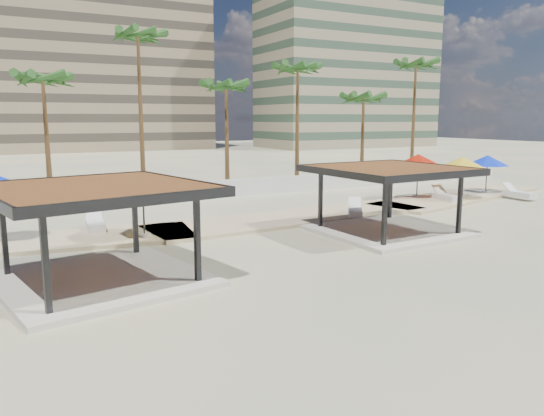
{
  "coord_description": "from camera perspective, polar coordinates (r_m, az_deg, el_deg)",
  "views": [
    {
      "loc": [
        -12.16,
        -16.96,
        5.33
      ],
      "look_at": [
        -1.29,
        3.44,
        1.4
      ],
      "focal_mm": 35.0,
      "sensor_mm": 36.0,
      "label": 1
    }
  ],
  "objects": [
    {
      "name": "umbrella_e",
      "position": [
        36.07,
        19.84,
        4.61
      ],
      "size": [
        3.76,
        3.76,
        2.72
      ],
      "rotation": [
        0.0,
        0.0,
        -0.27
      ],
      "color": "beige",
      "rests_on": "promenade"
    },
    {
      "name": "umbrella_d",
      "position": [
        39.93,
        22.18,
        4.76
      ],
      "size": [
        3.76,
        3.76,
        2.61
      ],
      "rotation": [
        0.0,
        0.0,
        -0.35
      ],
      "color": "beige",
      "rests_on": "promenade"
    },
    {
      "name": "promenade",
      "position": [
        28.89,
        1.82,
        -0.87
      ],
      "size": [
        44.45,
        7.97,
        0.24
      ],
      "color": "#C6B284",
      "rests_on": "ground"
    },
    {
      "name": "lounger_d",
      "position": [
        38.68,
        25.02,
        1.39
      ],
      "size": [
        0.79,
        2.26,
        0.85
      ],
      "rotation": [
        0.0,
        0.0,
        1.55
      ],
      "color": "silver",
      "rests_on": "promenade"
    },
    {
      "name": "boundary_wall",
      "position": [
        35.45,
        -7.74,
        1.89
      ],
      "size": [
        56.0,
        0.3,
        1.2
      ],
      "primitive_type": "cube",
      "color": "silver",
      "rests_on": "ground"
    },
    {
      "name": "umbrella_c",
      "position": [
        36.15,
        15.46,
        4.98
      ],
      "size": [
        4.02,
        4.02,
        2.83
      ],
      "rotation": [
        0.0,
        0.0,
        0.32
      ],
      "color": "beige",
      "rests_on": "promenade"
    },
    {
      "name": "palm_g",
      "position": [
        44.45,
        9.82,
        11.24
      ],
      "size": [
        3.0,
        3.0,
        7.75
      ],
      "color": "brown",
      "rests_on": "ground"
    },
    {
      "name": "lounger_b",
      "position": [
        29.01,
        8.92,
        -0.3
      ],
      "size": [
        1.79,
        2.17,
        0.82
      ],
      "rotation": [
        0.0,
        0.0,
        0.97
      ],
      "color": "silver",
      "rests_on": "promenade"
    },
    {
      "name": "pavilion_west",
      "position": [
        17.99,
        -18.21,
        -1.72
      ],
      "size": [
        7.47,
        7.47,
        3.24
      ],
      "rotation": [
        0.0,
        0.0,
        0.19
      ],
      "color": "beige",
      "rests_on": "ground"
    },
    {
      "name": "ground",
      "position": [
        21.54,
        7.38,
        -4.76
      ],
      "size": [
        200.0,
        200.0,
        0.0
      ],
      "primitive_type": "plane",
      "color": "#CEBB88",
      "rests_on": "ground"
    },
    {
      "name": "palm_e",
      "position": [
        38.52,
        -4.96,
        12.49
      ],
      "size": [
        3.0,
        3.0,
        8.37
      ],
      "color": "brown",
      "rests_on": "ground"
    },
    {
      "name": "umbrella_b",
      "position": [
        23.63,
        -13.77,
        2.8
      ],
      "size": [
        3.9,
        3.9,
        2.84
      ],
      "rotation": [
        0.0,
        0.0,
        -0.26
      ],
      "color": "beige",
      "rests_on": "promenade"
    },
    {
      "name": "lounger_a",
      "position": [
        26.32,
        -18.48,
        -1.66
      ],
      "size": [
        1.0,
        2.42,
        0.89
      ],
      "rotation": [
        0.0,
        0.0,
        1.47
      ],
      "color": "silver",
      "rests_on": "promenade"
    },
    {
      "name": "pavilion_central",
      "position": [
        25.12,
        12.38,
        1.51
      ],
      "size": [
        6.44,
        6.44,
        3.14
      ],
      "rotation": [
        0.0,
        0.0,
        0.04
      ],
      "color": "beige",
      "rests_on": "ground"
    },
    {
      "name": "palm_h",
      "position": [
        48.94,
        15.21,
        14.16
      ],
      "size": [
        3.0,
        3.0,
        10.72
      ],
      "color": "brown",
      "rests_on": "ground"
    },
    {
      "name": "building_east",
      "position": [
        103.17,
        8.17,
        16.19
      ],
      "size": [
        32.0,
        15.0,
        36.4
      ],
      "color": "gray",
      "rests_on": "ground"
    },
    {
      "name": "lounger_c",
      "position": [
        35.47,
        18.24,
        1.15
      ],
      "size": [
        1.14,
        2.39,
        0.87
      ],
      "rotation": [
        0.0,
        0.0,
        1.39
      ],
      "color": "silver",
      "rests_on": "promenade"
    },
    {
      "name": "palm_d",
      "position": [
        37.32,
        -14.22,
        16.8
      ],
      "size": [
        3.0,
        3.0,
        11.47
      ],
      "color": "brown",
      "rests_on": "ground"
    },
    {
      "name": "palm_f",
      "position": [
        41.51,
        2.78,
        14.25
      ],
      "size": [
        3.0,
        3.0,
        9.87
      ],
      "color": "brown",
      "rests_on": "ground"
    },
    {
      "name": "palm_c",
      "position": [
        35.26,
        -23.42,
        12.13
      ],
      "size": [
        3.0,
        3.0,
        8.45
      ],
      "color": "brown",
      "rests_on": "ground"
    },
    {
      "name": "building_mid",
      "position": [
        96.74,
        -18.94,
        14.44
      ],
      "size": [
        38.0,
        16.0,
        30.4
      ],
      "color": "#847259",
      "rests_on": "ground"
    }
  ]
}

